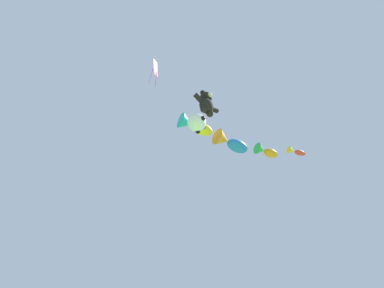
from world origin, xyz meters
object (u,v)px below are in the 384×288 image
(teddy_bear_kite, at_px, (206,103))
(fish_kite_cobalt, at_px, (230,143))
(diamond_kite, at_px, (155,69))
(fish_kite_tangerine, at_px, (266,151))
(fish_kite_goldfin, at_px, (194,126))
(soccer_ball_kite, at_px, (197,123))
(fish_kite_crimson, at_px, (296,152))

(teddy_bear_kite, height_order, fish_kite_cobalt, fish_kite_cobalt)
(teddy_bear_kite, relative_size, diamond_kite, 0.72)
(fish_kite_cobalt, xyz_separation_m, fish_kite_tangerine, (2.59, -0.94, 0.18))
(teddy_bear_kite, xyz_separation_m, fish_kite_goldfin, (1.26, 2.29, 1.16))
(fish_kite_cobalt, height_order, fish_kite_tangerine, fish_kite_tangerine)
(diamond_kite, bearing_deg, soccer_ball_kite, -24.10)
(soccer_ball_kite, relative_size, fish_kite_crimson, 0.65)
(fish_kite_goldfin, relative_size, fish_kite_tangerine, 1.31)
(teddy_bear_kite, bearing_deg, fish_kite_crimson, -1.86)
(fish_kite_tangerine, height_order, diamond_kite, diamond_kite)
(fish_kite_goldfin, xyz_separation_m, fish_kite_tangerine, (5.21, -1.50, 0.04))
(fish_kite_tangerine, bearing_deg, soccer_ball_kite, -175.02)
(soccer_ball_kite, height_order, fish_kite_goldfin, fish_kite_goldfin)
(fish_kite_goldfin, relative_size, diamond_kite, 1.00)
(fish_kite_cobalt, xyz_separation_m, fish_kite_crimson, (4.94, -2.02, 0.85))
(teddy_bear_kite, distance_m, diamond_kite, 3.38)
(fish_kite_cobalt, distance_m, fish_kite_tangerine, 2.76)
(soccer_ball_kite, bearing_deg, diamond_kite, 155.90)
(teddy_bear_kite, bearing_deg, fish_kite_tangerine, 7.01)
(fish_kite_tangerine, xyz_separation_m, diamond_kite, (-9.11, 0.33, 0.59))
(soccer_ball_kite, bearing_deg, fish_kite_tangerine, 4.98)
(teddy_bear_kite, height_order, soccer_ball_kite, teddy_bear_kite)
(fish_kite_cobalt, distance_m, diamond_kite, 6.59)
(teddy_bear_kite, xyz_separation_m, fish_kite_crimson, (8.82, -0.29, 1.87))
(fish_kite_goldfin, height_order, fish_kite_crimson, fish_kite_crimson)
(fish_kite_cobalt, height_order, diamond_kite, diamond_kite)
(soccer_ball_kite, height_order, fish_kite_crimson, fish_kite_crimson)
(soccer_ball_kite, xyz_separation_m, diamond_kite, (-2.11, 0.94, 3.56))
(fish_kite_tangerine, distance_m, fish_kite_crimson, 2.67)
(fish_kite_crimson, distance_m, diamond_kite, 11.54)
(fish_kite_cobalt, bearing_deg, diamond_kite, -174.68)
(teddy_bear_kite, distance_m, soccer_ball_kite, 1.86)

